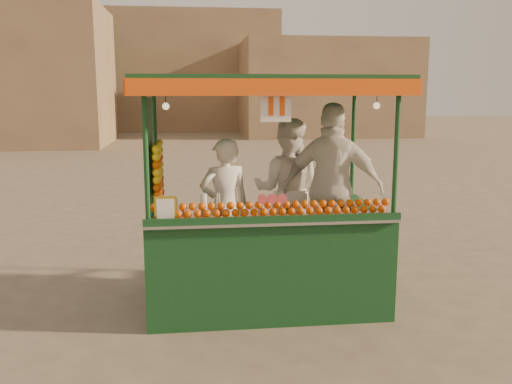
{
  "coord_description": "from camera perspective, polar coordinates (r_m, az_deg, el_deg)",
  "views": [
    {
      "loc": [
        -0.37,
        -5.8,
        2.37
      ],
      "look_at": [
        0.34,
        0.1,
        1.28
      ],
      "focal_mm": 38.64,
      "sensor_mm": 36.0,
      "label": 1
    }
  ],
  "objects": [
    {
      "name": "vendor_left",
      "position": [
        6.25,
        -3.26,
        -1.56
      ],
      "size": [
        0.63,
        0.47,
        1.56
      ],
      "rotation": [
        0.0,
        0.0,
        3.32
      ],
      "color": "white",
      "rests_on": "ground"
    },
    {
      "name": "building_right",
      "position": [
        30.7,
        7.16,
        10.58
      ],
      "size": [
        9.0,
        6.0,
        5.0
      ],
      "primitive_type": "cube",
      "color": "#917952",
      "rests_on": "ground"
    },
    {
      "name": "ground",
      "position": [
        6.28,
        -3.03,
        -11.79
      ],
      "size": [
        90.0,
        90.0,
        0.0
      ],
      "primitive_type": "plane",
      "color": "brown",
      "rests_on": "ground"
    },
    {
      "name": "juice_cart",
      "position": [
        6.09,
        0.33,
        -4.36
      ],
      "size": [
        2.78,
        1.8,
        2.52
      ],
      "color": "#103A1F",
      "rests_on": "ground"
    },
    {
      "name": "vendor_middle",
      "position": [
        6.74,
        3.26,
        0.17
      ],
      "size": [
        1.01,
        0.89,
        1.76
      ],
      "rotation": [
        0.0,
        0.0,
        2.85
      ],
      "color": "white",
      "rests_on": "ground"
    },
    {
      "name": "building_center",
      "position": [
        35.86,
        -9.67,
        12.08
      ],
      "size": [
        14.0,
        7.0,
        7.0
      ],
      "primitive_type": "cube",
      "color": "#917952",
      "rests_on": "ground"
    },
    {
      "name": "vendor_right",
      "position": [
        6.37,
        7.97,
        0.36
      ],
      "size": [
        1.24,
        0.86,
        1.95
      ],
      "rotation": [
        0.0,
        0.0,
        2.77
      ],
      "color": "silver",
      "rests_on": "ground"
    }
  ]
}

